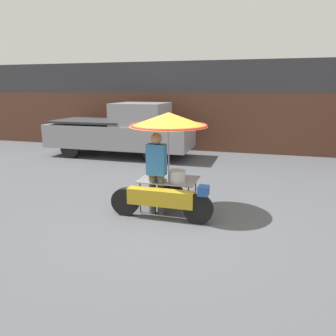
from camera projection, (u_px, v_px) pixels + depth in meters
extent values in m
plane|color=#4C4F54|center=(169.00, 219.00, 6.58)|extent=(36.00, 36.00, 0.00)
cube|color=#38383D|center=(223.00, 106.00, 14.04)|extent=(28.00, 2.00, 3.62)
cube|color=#563323|center=(219.00, 123.00, 13.23)|extent=(23.80, 0.06, 2.35)
cylinder|color=black|center=(198.00, 209.00, 6.29)|extent=(0.58, 0.14, 0.58)
cylinder|color=black|center=(125.00, 202.00, 6.70)|extent=(0.58, 0.14, 0.58)
cube|color=#B7931E|center=(161.00, 198.00, 6.46)|extent=(1.34, 0.24, 0.32)
cube|color=#234C93|center=(203.00, 191.00, 6.18)|extent=(0.20, 0.24, 0.18)
cylinder|color=black|center=(172.00, 194.00, 7.29)|extent=(0.52, 0.14, 0.52)
cylinder|color=#515156|center=(188.00, 202.00, 6.55)|extent=(0.03, 0.03, 0.66)
cylinder|color=#515156|center=(196.00, 191.00, 7.23)|extent=(0.03, 0.03, 0.66)
cylinder|color=#515156|center=(140.00, 198.00, 6.83)|extent=(0.03, 0.03, 0.66)
cylinder|color=#515156|center=(152.00, 188.00, 7.51)|extent=(0.03, 0.03, 0.66)
cube|color=gray|center=(169.00, 179.00, 6.95)|extent=(1.21, 0.86, 0.02)
cylinder|color=#B2B2B7|center=(169.00, 153.00, 6.82)|extent=(0.03, 0.03, 1.11)
cone|color=orange|center=(169.00, 119.00, 6.65)|extent=(1.61, 1.61, 0.29)
torus|color=red|center=(169.00, 125.00, 6.68)|extent=(1.58, 1.58, 0.05)
cylinder|color=#939399|center=(154.00, 176.00, 6.86)|extent=(0.33, 0.33, 0.15)
cylinder|color=#B7B7BC|center=(177.00, 176.00, 6.74)|extent=(0.36, 0.36, 0.23)
cylinder|color=#4C473D|center=(153.00, 194.00, 6.77)|extent=(0.14, 0.14, 0.84)
cylinder|color=#4C473D|center=(161.00, 195.00, 6.72)|extent=(0.14, 0.14, 0.84)
cube|color=teal|center=(156.00, 160.00, 6.57)|extent=(0.38, 0.22, 0.63)
sphere|color=#A87A5B|center=(156.00, 138.00, 6.47)|extent=(0.23, 0.23, 0.23)
cylinder|color=black|center=(154.00, 153.00, 11.36)|extent=(0.73, 0.24, 0.73)
cylinder|color=black|center=(167.00, 145.00, 12.91)|extent=(0.73, 0.24, 0.73)
cylinder|color=black|center=(71.00, 148.00, 12.25)|extent=(0.73, 0.24, 0.73)
cylinder|color=black|center=(92.00, 141.00, 13.80)|extent=(0.73, 0.24, 0.73)
cube|color=#939399|center=(120.00, 135.00, 12.48)|extent=(5.50, 1.96, 0.85)
cube|color=#939399|center=(141.00, 114.00, 12.04)|extent=(1.87, 1.81, 0.81)
cube|color=#2D2D33|center=(93.00, 121.00, 12.65)|extent=(2.86, 1.88, 0.08)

